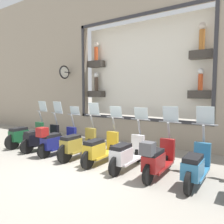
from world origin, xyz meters
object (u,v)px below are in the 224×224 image
(scooter_black_7, at_px, (41,138))
(scooter_green_8, at_px, (26,135))
(scooter_olive_5, at_px, (78,144))
(scooter_red_2, at_px, (157,158))
(scooter_teal_1, at_px, (196,166))
(scooter_navy_6, at_px, (56,141))
(scooter_yellow_4, at_px, (100,149))
(scooter_white_3, at_px, (127,154))

(scooter_black_7, distance_m, scooter_green_8, 0.87)
(scooter_olive_5, bearing_deg, scooter_red_2, -91.56)
(scooter_teal_1, xyz_separation_m, scooter_navy_6, (-0.07, 4.36, 0.03))
(scooter_teal_1, distance_m, scooter_navy_6, 4.36)
(scooter_red_2, bearing_deg, scooter_navy_6, 90.05)
(scooter_navy_6, height_order, scooter_green_8, scooter_green_8)
(scooter_teal_1, xyz_separation_m, scooter_green_8, (0.01, 6.10, 0.02))
(scooter_green_8, bearing_deg, scooter_teal_1, -90.05)
(scooter_olive_5, bearing_deg, scooter_black_7, 90.16)
(scooter_teal_1, distance_m, scooter_red_2, 0.88)
(scooter_navy_6, distance_m, scooter_green_8, 1.75)
(scooter_navy_6, relative_size, scooter_green_8, 0.99)
(scooter_black_7, height_order, scooter_green_8, scooter_black_7)
(scooter_teal_1, bearing_deg, scooter_navy_6, 90.91)
(scooter_red_2, distance_m, scooter_yellow_4, 1.75)
(scooter_red_2, height_order, scooter_yellow_4, scooter_red_2)
(scooter_navy_6, bearing_deg, scooter_red_2, -89.95)
(scooter_navy_6, xyz_separation_m, scooter_green_8, (0.07, 1.74, -0.01))
(scooter_navy_6, bearing_deg, scooter_green_8, 87.55)
(scooter_yellow_4, distance_m, scooter_navy_6, 1.75)
(scooter_white_3, height_order, scooter_navy_6, scooter_white_3)
(scooter_white_3, distance_m, scooter_olive_5, 1.74)
(scooter_white_3, distance_m, scooter_navy_6, 2.62)
(scooter_black_7, bearing_deg, scooter_teal_1, -90.00)
(scooter_yellow_4, bearing_deg, scooter_red_2, -92.12)
(scooter_teal_1, xyz_separation_m, scooter_olive_5, (0.01, 3.49, 0.02))
(scooter_olive_5, bearing_deg, scooter_teal_1, -90.09)
(scooter_yellow_4, bearing_deg, scooter_green_8, 89.89)
(scooter_white_3, xyz_separation_m, scooter_olive_5, (0.01, 1.74, 0.02))
(scooter_red_2, height_order, scooter_olive_5, scooter_olive_5)
(scooter_olive_5, xyz_separation_m, scooter_black_7, (-0.00, 1.74, -0.02))
(scooter_green_8, bearing_deg, scooter_white_3, -90.10)
(scooter_teal_1, bearing_deg, scooter_green_8, 89.95)
(scooter_yellow_4, xyz_separation_m, scooter_black_7, (0.00, 2.62, 0.00))
(scooter_yellow_4, height_order, scooter_olive_5, scooter_olive_5)
(scooter_yellow_4, height_order, scooter_navy_6, scooter_yellow_4)
(scooter_white_3, relative_size, scooter_black_7, 1.00)
(scooter_teal_1, xyz_separation_m, scooter_black_7, (0.00, 5.23, 0.00))
(scooter_teal_1, xyz_separation_m, scooter_white_3, (-0.00, 1.74, -0.00))
(scooter_teal_1, relative_size, scooter_green_8, 0.99)
(scooter_white_3, xyz_separation_m, scooter_navy_6, (-0.07, 2.62, 0.04))
(scooter_yellow_4, relative_size, scooter_navy_6, 1.00)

